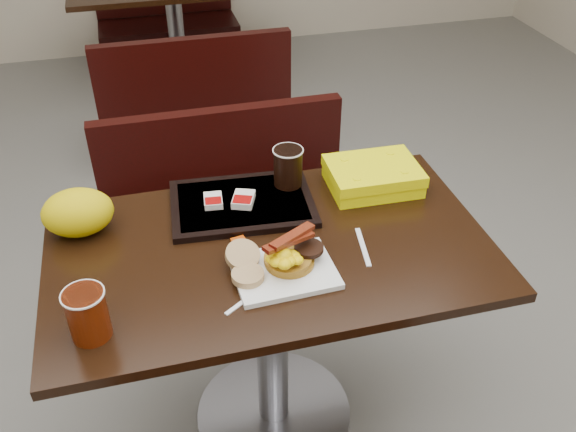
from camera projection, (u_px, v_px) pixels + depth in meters
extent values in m
cube|color=gray|center=(274.00, 416.00, 2.14)|extent=(6.00, 7.00, 0.01)
cube|color=white|center=(284.00, 271.00, 1.60)|extent=(0.27, 0.21, 0.02)
cylinder|color=#A6721B|center=(290.00, 259.00, 1.61)|extent=(0.14, 0.14, 0.03)
cylinder|color=black|center=(309.00, 248.00, 1.62)|extent=(0.09, 0.09, 0.01)
ellipsoid|color=#FFDA05|center=(283.00, 257.00, 1.56)|extent=(0.09, 0.08, 0.04)
cylinder|color=tan|center=(248.00, 276.00, 1.57)|extent=(0.10, 0.10, 0.02)
cylinder|color=tan|center=(243.00, 255.00, 1.61)|extent=(0.11, 0.11, 0.05)
cylinder|color=maroon|center=(88.00, 315.00, 1.40)|extent=(0.09, 0.09, 0.13)
cube|color=white|center=(363.00, 247.00, 1.69)|extent=(0.04, 0.16, 0.00)
cube|color=#C23F08|center=(239.00, 241.00, 1.71)|extent=(0.04, 0.04, 0.01)
cube|color=#8C0504|center=(244.00, 229.00, 1.75)|extent=(0.04, 0.04, 0.01)
cube|color=black|center=(242.00, 204.00, 1.84)|extent=(0.44, 0.33, 0.02)
cube|color=silver|center=(213.00, 201.00, 1.82)|extent=(0.06, 0.08, 0.02)
cube|color=silver|center=(243.00, 199.00, 1.83)|extent=(0.08, 0.10, 0.02)
cylinder|color=black|center=(288.00, 167.00, 1.88)|extent=(0.09, 0.09, 0.12)
cube|color=#F3EE04|center=(373.00, 176.00, 1.92)|extent=(0.28, 0.21, 0.07)
ellipsoid|color=#FDEE08|center=(78.00, 212.00, 1.71)|extent=(0.23, 0.19, 0.13)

